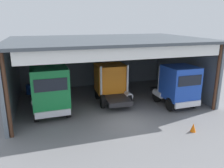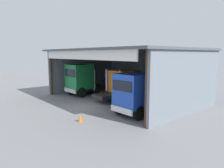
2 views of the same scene
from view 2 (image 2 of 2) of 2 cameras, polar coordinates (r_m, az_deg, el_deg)
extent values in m
plane|color=slate|center=(19.61, -7.81, -6.24)|extent=(80.00, 80.00, 0.00)
cube|color=slate|center=(25.82, 11.00, 3.06)|extent=(15.36, 0.24, 5.21)
cube|color=slate|center=(28.23, -7.83, 3.57)|extent=(0.24, 9.93, 5.21)
cube|color=slate|center=(17.44, 20.50, 0.23)|extent=(0.24, 9.93, 5.21)
cube|color=#474E55|center=(21.88, 2.47, 9.38)|extent=(15.96, 10.47, 0.20)
cylinder|color=#4C2D1E|center=(25.74, -16.60, 2.85)|extent=(0.24, 0.24, 5.21)
cylinder|color=#4C2D1E|center=(13.63, 9.62, -1.48)|extent=(0.24, 0.24, 5.21)
cube|color=white|center=(18.88, -8.65, 8.11)|extent=(13.82, 0.12, 0.90)
cube|color=#197F3D|center=(24.67, -9.09, 2.05)|extent=(2.61, 2.56, 2.86)
cube|color=black|center=(23.96, -11.63, 3.00)|extent=(2.15, 0.13, 0.86)
cube|color=silver|center=(24.21, -11.55, -1.79)|extent=(2.40, 0.24, 0.44)
cube|color=#232326|center=(25.97, -5.45, -0.91)|extent=(2.01, 3.57, 0.36)
cylinder|color=silver|center=(24.60, -4.91, 1.05)|extent=(0.18, 0.18, 2.46)
cylinder|color=silver|center=(26.43, -7.91, 1.50)|extent=(0.18, 0.18, 2.46)
cylinder|color=silver|center=(26.69, -7.44, -0.44)|extent=(0.60, 1.22, 0.56)
cylinder|color=black|center=(23.72, -8.52, -2.29)|extent=(0.34, 1.16, 1.15)
cylinder|color=black|center=(25.58, -11.30, -1.59)|extent=(0.34, 1.16, 1.15)
cylinder|color=black|center=(25.13, -3.92, -1.62)|extent=(0.34, 1.16, 1.15)
cylinder|color=black|center=(26.89, -6.87, -1.01)|extent=(0.34, 1.16, 1.15)
cube|color=orange|center=(21.93, 3.05, 0.66)|extent=(2.60, 2.51, 2.40)
cube|color=black|center=(22.69, 5.39, 1.96)|extent=(2.12, 0.16, 0.72)
cube|color=silver|center=(22.96, 5.39, -2.31)|extent=(2.38, 0.27, 0.44)
cube|color=#232326|center=(21.05, -0.59, -3.15)|extent=(2.01, 3.26, 0.36)
cylinder|color=silver|center=(21.97, -1.54, 0.55)|extent=(0.18, 0.18, 2.80)
cylinder|color=silver|center=(20.22, 2.23, -0.12)|extent=(0.18, 0.18, 2.80)
cylinder|color=silver|center=(20.35, 2.00, -3.22)|extent=(0.61, 1.22, 0.56)
cylinder|color=black|center=(23.29, 2.15, -2.50)|extent=(0.35, 1.09, 1.07)
cylinder|color=black|center=(21.69, 5.88, -3.34)|extent=(0.35, 1.09, 1.07)
cylinder|color=black|center=(21.96, -2.32, -3.16)|extent=(0.35, 1.09, 1.07)
cylinder|color=black|center=(20.24, 1.29, -4.14)|extent=(0.35, 1.09, 1.07)
cube|color=#1E47B7|center=(16.24, 5.85, -1.68)|extent=(2.40, 2.46, 2.60)
cube|color=black|center=(15.30, 2.74, -0.54)|extent=(2.00, 0.09, 0.78)
cube|color=silver|center=(15.67, 2.61, -7.27)|extent=(2.24, 0.20, 0.44)
cube|color=#232326|center=(17.74, 9.42, -5.42)|extent=(1.82, 3.02, 0.36)
cylinder|color=silver|center=(16.64, 11.72, -2.30)|extent=(0.18, 0.18, 2.68)
cylinder|color=silver|center=(17.97, 6.32, -1.40)|extent=(0.18, 0.18, 2.68)
cylinder|color=silver|center=(18.16, 6.24, -4.64)|extent=(0.58, 1.21, 0.56)
cylinder|color=black|center=(15.57, 7.34, -8.00)|extent=(0.32, 1.09, 1.09)
cylinder|color=black|center=(16.94, 2.09, -6.59)|extent=(0.32, 1.09, 1.09)
cylinder|color=black|center=(17.17, 12.08, -6.57)|extent=(0.32, 1.09, 1.09)
cylinder|color=black|center=(18.43, 6.93, -5.43)|extent=(0.32, 1.09, 1.09)
cylinder|color=#194CB2|center=(29.84, -0.82, -0.25)|extent=(0.58, 0.58, 0.92)
cube|color=black|center=(23.88, 13.93, -2.56)|extent=(0.90, 0.60, 1.00)
cone|color=orange|center=(15.36, -8.86, -9.29)|extent=(0.36, 0.36, 0.56)
camera|label=1|loc=(21.68, -49.89, 10.52)|focal=36.08mm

